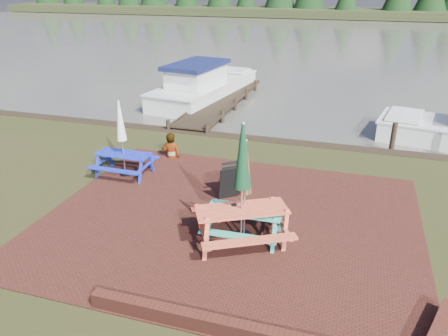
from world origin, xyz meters
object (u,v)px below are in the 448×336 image
boat_jetty (204,87)px  chalkboard (232,181)px  picnic_table_blue (123,150)px  jetty (221,101)px  picnic_table_red (242,204)px  picnic_table_teal (244,205)px  person (170,133)px

boat_jetty → chalkboard: bearing=-58.2°
picnic_table_blue → jetty: (0.30, 8.60, -0.69)m
picnic_table_red → jetty: 11.83m
picnic_table_teal → jetty: picnic_table_teal is taller
picnic_table_blue → chalkboard: 3.52m
picnic_table_teal → boat_jetty: bearing=111.8°
jetty → boat_jetty: bearing=137.8°
picnic_table_teal → boat_jetty: 13.14m
jetty → person: size_ratio=5.30×
picnic_table_red → chalkboard: size_ratio=2.96×
picnic_table_red → person: picnic_table_red is taller
picnic_table_teal → picnic_table_red: bearing=-95.4°
picnic_table_teal → picnic_table_red: size_ratio=0.85×
chalkboard → jetty: bearing=71.9°
picnic_table_red → jetty: bearing=81.1°
boat_jetty → person: size_ratio=4.53×
picnic_table_red → picnic_table_blue: bearing=121.1°
picnic_table_red → jetty: picnic_table_red is taller
picnic_table_blue → chalkboard: (3.48, -0.45, -0.31)m
picnic_table_teal → picnic_table_blue: (-4.32, 2.30, -0.03)m
picnic_table_blue → person: (0.79, 1.66, 0.06)m
picnic_table_red → chalkboard: bearing=83.2°
chalkboard → picnic_table_blue: bearing=135.1°
jetty → person: 7.00m
chalkboard → picnic_table_red: bearing=-105.5°
chalkboard → boat_jetty: size_ratio=0.12×
picnic_table_blue → person: picnic_table_blue is taller
boat_jetty → person: 8.27m
person → chalkboard: bearing=135.4°
picnic_table_teal → jetty: 11.64m
picnic_table_red → boat_jetty: 13.33m
chalkboard → jetty: (-3.18, 9.05, -0.37)m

